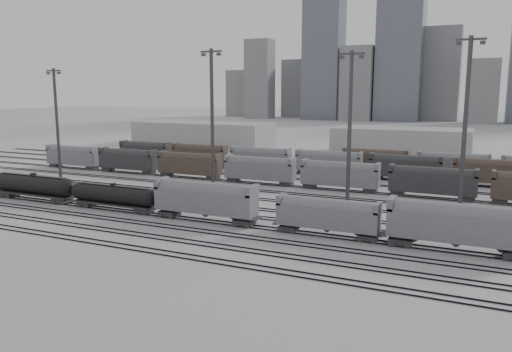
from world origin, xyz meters
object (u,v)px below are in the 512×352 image
at_px(tank_car_b, 114,195).
at_px(hopper_car_a, 205,198).
at_px(hopper_car_b, 327,214).
at_px(light_mast_c, 350,128).
at_px(light_mast_a, 57,124).
at_px(tank_car_a, 34,185).
at_px(hopper_car_c, 457,223).

height_order(tank_car_b, hopper_car_a, hopper_car_a).
distance_m(hopper_car_b, light_mast_c, 18.10).
bearing_deg(light_mast_a, light_mast_c, 1.44).
bearing_deg(tank_car_b, hopper_car_a, -0.00).
height_order(tank_car_a, tank_car_b, tank_car_a).
xyz_separation_m(tank_car_b, hopper_car_a, (17.09, -0.00, 1.11)).
xyz_separation_m(tank_car_b, light_mast_a, (-25.27, 13.35, 10.04)).
xyz_separation_m(hopper_car_a, hopper_car_b, (18.58, 0.00, -0.51)).
bearing_deg(light_mast_c, light_mast_a, -178.56).
distance_m(hopper_car_a, hopper_car_c, 34.46).
relative_size(tank_car_b, hopper_car_c, 1.05).
distance_m(hopper_car_a, light_mast_a, 45.30).
relative_size(hopper_car_a, light_mast_a, 0.68).
distance_m(hopper_car_a, hopper_car_b, 18.58).
bearing_deg(hopper_car_a, light_mast_a, 162.51).
bearing_deg(hopper_car_b, tank_car_a, 180.00).
xyz_separation_m(tank_car_a, hopper_car_b, (53.36, 0.00, 0.35)).
xyz_separation_m(light_mast_a, light_mast_c, (59.82, 1.51, 0.85)).
distance_m(tank_car_a, tank_car_b, 17.70).
relative_size(tank_car_a, tank_car_b, 1.10).
bearing_deg(tank_car_b, hopper_car_b, 0.00).
bearing_deg(hopper_car_c, tank_car_b, -180.00).
height_order(hopper_car_b, light_mast_c, light_mast_c).
height_order(tank_car_b, hopper_car_c, hopper_car_c).
bearing_deg(tank_car_a, tank_car_b, -0.00).
height_order(tank_car_a, light_mast_a, light_mast_a).
bearing_deg(hopper_car_b, light_mast_a, 167.65).
bearing_deg(tank_car_a, hopper_car_b, 0.00).
xyz_separation_m(tank_car_a, hopper_car_a, (34.78, -0.00, 0.87)).
bearing_deg(light_mast_c, tank_car_a, -164.13).
height_order(tank_car_b, light_mast_a, light_mast_a).
bearing_deg(light_mast_a, hopper_car_a, -17.49).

